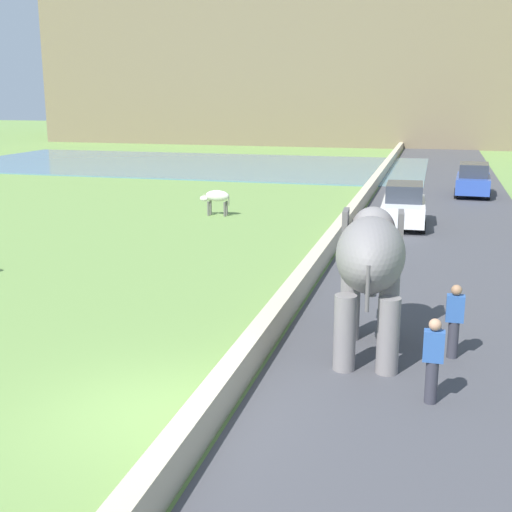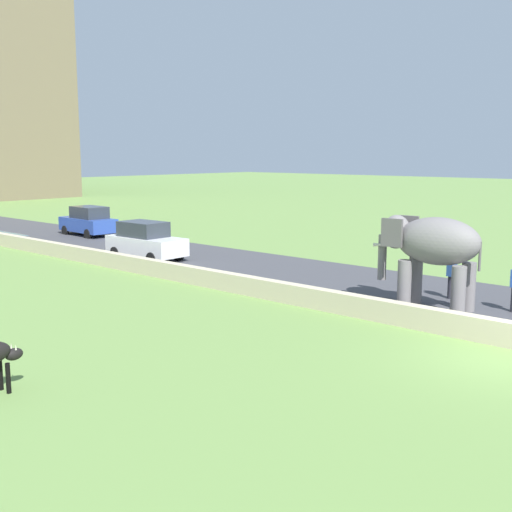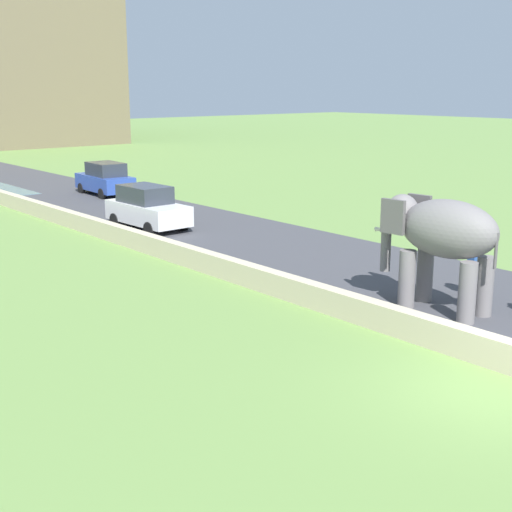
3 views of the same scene
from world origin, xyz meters
The scene contains 7 objects.
ground_plane centered at (0.00, 0.00, 0.00)m, with size 220.00×220.00×0.00m, color #6B8E47.
road_surface centered at (5.00, 20.00, 0.03)m, with size 7.00×120.00×0.06m, color #424247.
barrier_wall centered at (1.20, 18.00, 0.33)m, with size 0.40×110.00×0.66m, color beige.
elephant centered at (3.41, 3.76, 2.04)m, with size 1.58×3.51×2.99m.
person_beside_elephant centered at (5.16, 3.84, 0.87)m, with size 0.36×0.22×1.63m.
car_white centered at (3.42, 18.10, 0.90)m, with size 1.88×4.05×1.80m.
car_blue centered at (6.57, 27.55, 0.90)m, with size 1.94×4.08×1.80m.
Camera 2 is at (-14.97, -5.38, 4.95)m, focal length 44.69 mm.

